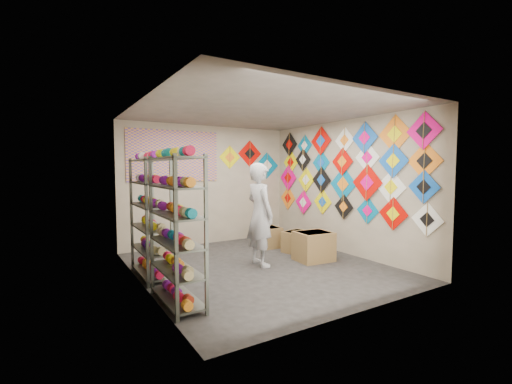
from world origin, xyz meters
TOP-DOWN VIEW (x-y plane):
  - ground at (0.00, 0.00)m, footprint 4.50×4.50m
  - room_walls at (0.00, 0.00)m, footprint 4.50×4.50m
  - shelf_rack_front at (-1.78, -0.85)m, footprint 0.40×1.10m
  - shelf_rack_back at (-1.78, 0.45)m, footprint 0.40×1.10m
  - string_spools at (-1.78, -0.20)m, footprint 0.12×2.36m
  - kite_wall_display at (1.98, -0.03)m, footprint 0.05×4.27m
  - back_wall_kites at (1.15, 2.24)m, footprint 1.66×0.02m
  - poster at (-0.80, 2.23)m, footprint 2.00×0.01m
  - shopkeeper at (0.04, 0.08)m, footprint 0.67×0.44m
  - carton_a at (1.07, -0.18)m, footprint 0.70×0.60m
  - carton_b at (1.21, 0.49)m, footprint 0.61×0.54m
  - carton_c at (0.96, 1.18)m, footprint 0.50×0.54m

SIDE VIEW (x-z plane):
  - ground at x=0.00m, z-range 0.00..0.00m
  - carton_b at x=1.21m, z-range 0.00..0.43m
  - carton_c at x=0.96m, z-range 0.00..0.44m
  - carton_a at x=1.07m, z-range 0.00..0.54m
  - shopkeeper at x=0.04m, z-range 0.00..1.83m
  - shelf_rack_front at x=-1.78m, z-range 0.00..1.90m
  - shelf_rack_back at x=-1.78m, z-range 0.00..1.90m
  - string_spools at x=-1.78m, z-range 0.99..1.11m
  - room_walls at x=0.00m, z-range -0.61..3.89m
  - kite_wall_display at x=1.98m, z-range 0.65..2.67m
  - back_wall_kites at x=1.15m, z-range 1.48..2.43m
  - poster at x=-0.80m, z-range 1.45..2.55m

